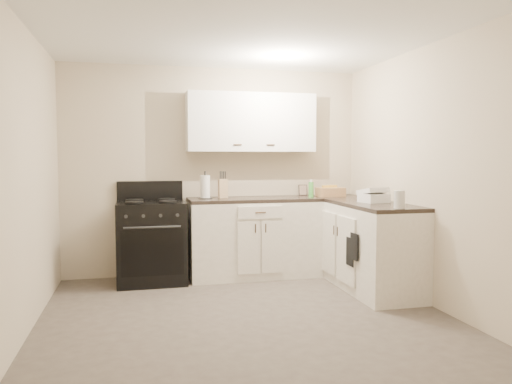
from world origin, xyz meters
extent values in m
plane|color=#473F38|center=(0.00, 0.00, 0.00)|extent=(3.60, 3.60, 0.00)
plane|color=white|center=(0.00, 0.00, 2.50)|extent=(3.60, 3.60, 0.00)
plane|color=beige|center=(0.00, 1.80, 1.25)|extent=(3.60, 0.00, 3.60)
plane|color=beige|center=(1.80, 0.00, 1.25)|extent=(0.00, 3.60, 3.60)
plane|color=beige|center=(-1.80, 0.00, 1.25)|extent=(0.00, 3.60, 3.60)
plane|color=beige|center=(0.00, -1.80, 1.25)|extent=(3.60, 0.00, 3.60)
cube|color=white|center=(0.43, 1.50, 0.45)|extent=(1.55, 0.60, 0.90)
cube|color=white|center=(1.50, 0.85, 0.45)|extent=(0.60, 1.90, 0.90)
cube|color=black|center=(0.43, 1.50, 0.92)|extent=(1.55, 0.60, 0.04)
cube|color=black|center=(1.50, 0.85, 0.92)|extent=(0.60, 1.90, 0.04)
cube|color=white|center=(0.43, 1.65, 1.84)|extent=(1.55, 0.30, 0.70)
cube|color=black|center=(-0.78, 1.48, 0.46)|extent=(0.76, 0.65, 0.92)
cube|color=tan|center=(0.07, 1.59, 1.05)|extent=(0.11, 0.10, 0.23)
cylinder|color=white|center=(-0.15, 1.54, 1.08)|extent=(0.12, 0.12, 0.27)
cylinder|color=green|center=(1.12, 1.44, 1.03)|extent=(0.07, 0.07, 0.18)
cube|color=black|center=(1.12, 1.75, 1.01)|extent=(0.11, 0.04, 0.13)
cube|color=tan|center=(1.39, 1.49, 0.99)|extent=(0.33, 0.23, 0.11)
cube|color=white|center=(1.53, 0.61, 0.99)|extent=(0.30, 0.28, 0.10)
cylinder|color=silver|center=(1.48, 0.00, 1.02)|extent=(0.12, 0.12, 0.17)
cube|color=black|center=(1.18, 0.32, 0.53)|extent=(0.02, 0.15, 0.27)
cube|color=black|center=(1.18, 0.41, 0.46)|extent=(0.02, 0.17, 0.29)
camera|label=1|loc=(-0.94, -4.25, 1.43)|focal=35.00mm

